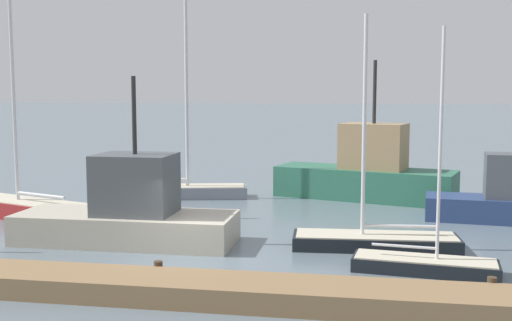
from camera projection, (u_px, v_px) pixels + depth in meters
name	position (u px, v px, depth m)	size (l,w,h in m)	color
ground_plane	(181.00, 264.00, 19.31)	(600.00, 600.00, 0.00)	slate
dock_pier	(146.00, 286.00, 16.17)	(22.00, 1.99, 0.71)	olive
sailboat_1	(375.00, 238.00, 21.22)	(5.72, 1.96, 7.94)	black
sailboat_3	(26.00, 205.00, 26.59)	(6.48, 3.78, 10.78)	maroon
sailboat_4	(177.00, 187.00, 31.54)	(7.37, 3.08, 11.12)	gray
sailboat_5	(425.00, 262.00, 18.38)	(4.35, 1.77, 7.23)	black
fishing_boat_1	(367.00, 173.00, 31.11)	(9.30, 5.14, 6.93)	#2D6B51
fishing_boat_2	(129.00, 213.00, 22.03)	(7.80, 2.78, 5.92)	#BCB29E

